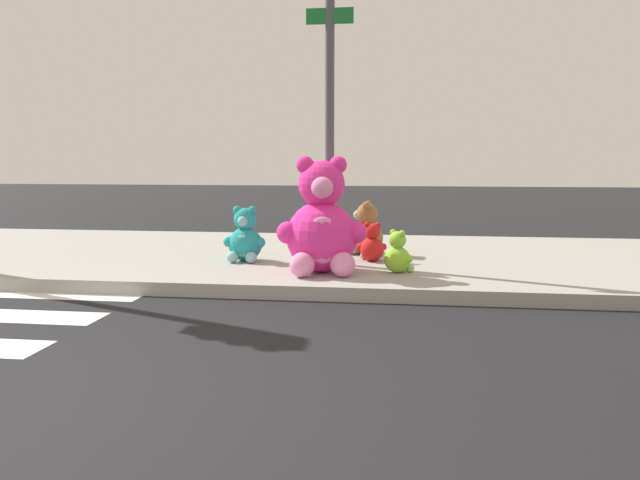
{
  "coord_description": "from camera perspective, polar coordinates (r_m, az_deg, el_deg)",
  "views": [
    {
      "loc": [
        1.87,
        -2.99,
        1.43
      ],
      "look_at": [
        0.99,
        3.6,
        0.55
      ],
      "focal_mm": 34.22,
      "sensor_mm": 36.0,
      "label": 1
    }
  ],
  "objects": [
    {
      "name": "plush_red",
      "position": [
        7.75,
        4.88,
        -0.5
      ],
      "size": [
        0.38,
        0.35,
        0.5
      ],
      "color": "red",
      "rests_on": "sidewalk"
    },
    {
      "name": "ground_plane",
      "position": [
        3.81,
        -23.33,
        -15.2
      ],
      "size": [
        60.0,
        60.0,
        0.0
      ],
      "primitive_type": "plane",
      "color": "black"
    },
    {
      "name": "plush_teal",
      "position": [
        7.76,
        -7.04,
        0.08
      ],
      "size": [
        0.54,
        0.47,
        0.7
      ],
      "color": "teal",
      "rests_on": "sidewalk"
    },
    {
      "name": "plush_lime",
      "position": [
        7.0,
        7.31,
        -1.43
      ],
      "size": [
        0.35,
        0.35,
        0.49
      ],
      "color": "#8CD133",
      "rests_on": "sidewalk"
    },
    {
      "name": "sign_pole",
      "position": [
        7.45,
        0.92,
        10.75
      ],
      "size": [
        0.56,
        0.11,
        3.2
      ],
      "color": "#4C4C51",
      "rests_on": "sidewalk"
    },
    {
      "name": "plush_tan",
      "position": [
        8.56,
        0.13,
        0.62
      ],
      "size": [
        0.43,
        0.47,
        0.62
      ],
      "color": "tan",
      "rests_on": "sidewalk"
    },
    {
      "name": "plush_brown",
      "position": [
        8.31,
        4.26,
        0.67
      ],
      "size": [
        0.49,
        0.56,
        0.72
      ],
      "color": "olive",
      "rests_on": "sidewalk"
    },
    {
      "name": "plush_pink_large",
      "position": [
        6.9,
        0.15,
        1.29
      ],
      "size": [
        1.01,
        0.92,
        1.32
      ],
      "color": "#F22D93",
      "rests_on": "sidewalk"
    },
    {
      "name": "sidewalk",
      "position": [
        8.51,
        -5.18,
        -1.65
      ],
      "size": [
        28.0,
        4.4,
        0.15
      ],
      "primitive_type": "cube",
      "color": "#9E9B93",
      "rests_on": "ground_plane"
    }
  ]
}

